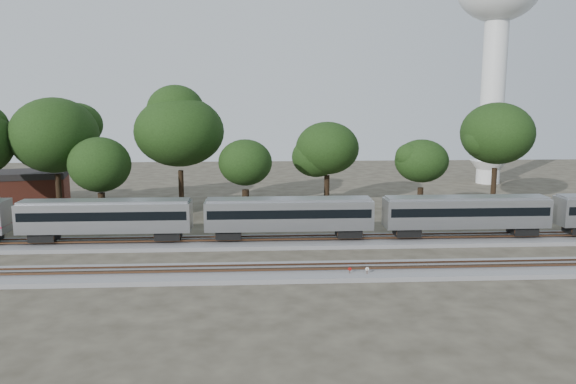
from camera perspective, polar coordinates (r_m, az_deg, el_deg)
The scene contains 16 objects.
ground at distance 51.71m, azimuth -1.27°, elevation -7.02°, with size 160.00×160.00×0.00m, color #383328.
track_far at distance 57.42m, azimuth -1.47°, elevation -5.10°, with size 160.00×5.00×0.73m.
track_near at distance 47.83m, azimuth -1.11°, elevation -8.16°, with size 160.00×5.00×0.73m.
train at distance 58.07m, azimuth 9.27°, elevation -2.09°, with size 106.27×3.03×4.47m.
switch_stand_red at distance 47.15m, azimuth 6.29°, elevation -8.00°, with size 0.29×0.06×0.91m.
switch_stand_white at distance 47.20m, azimuth 8.04°, elevation -7.98°, with size 0.31×0.06×0.96m.
switch_lever at distance 46.80m, azimuth 4.78°, elevation -8.67°, with size 0.50×0.30×0.30m, color #512D19.
water_tower at distance 103.25m, azimuth 20.53°, elevation 16.80°, with size 13.99×13.99×38.73m.
brick_building at distance 85.59m, azimuth -24.72°, elevation 0.40°, with size 10.94×8.71×4.69m.
tree_1 at distance 73.23m, azimuth -22.60°, elevation 5.34°, with size 10.42×10.42×14.69m.
tree_2 at distance 67.97m, azimuth -18.59°, elevation 2.63°, with size 7.25×7.25×10.21m.
tree_3 at distance 71.24m, azimuth -10.97°, elevation 6.05°, with size 10.73×10.73×15.13m.
tree_4 at distance 66.88m, azimuth -4.37°, elevation 2.99°, with size 7.23×7.23×10.19m.
tree_5 at distance 75.54m, azimuth 4.01°, elevation 4.46°, with size 8.16×8.16×11.50m.
tree_6 at distance 70.02m, azimuth 13.42°, elevation 3.07°, with size 7.24×7.24×10.21m.
tree_7 at distance 79.48m, azimuth 20.45°, elevation 5.59°, with size 10.19×10.19×14.37m.
Camera 1 is at (-1.61, -49.50, 14.87)m, focal length 35.00 mm.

